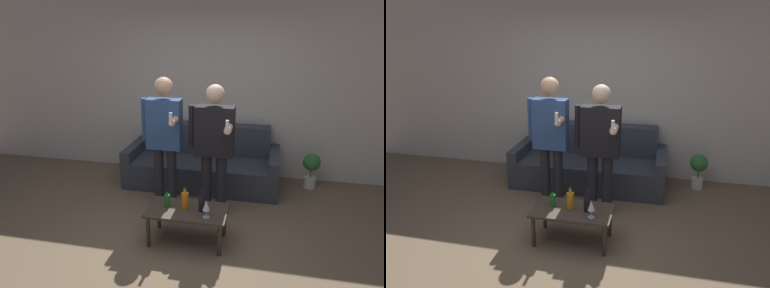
# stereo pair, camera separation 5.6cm
# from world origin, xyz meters

# --- Properties ---
(ground_plane) EXTENTS (16.00, 16.00, 0.00)m
(ground_plane) POSITION_xyz_m (0.00, 0.00, 0.00)
(ground_plane) COLOR #756047
(wall_back) EXTENTS (8.00, 0.06, 2.70)m
(wall_back) POSITION_xyz_m (0.00, 2.31, 1.35)
(wall_back) COLOR silver
(wall_back) RESTS_ON ground_plane
(couch) EXTENTS (2.19, 0.90, 0.84)m
(couch) POSITION_xyz_m (-0.01, 1.83, 0.30)
(couch) COLOR #383D47
(couch) RESTS_ON ground_plane
(coffee_table) EXTENTS (0.86, 0.49, 0.39)m
(coffee_table) POSITION_xyz_m (0.12, 0.24, 0.34)
(coffee_table) COLOR #3D3328
(coffee_table) RESTS_ON ground_plane
(bottle_orange) EXTENTS (0.06, 0.06, 0.25)m
(bottle_orange) POSITION_xyz_m (0.28, 0.24, 0.48)
(bottle_orange) COLOR black
(bottle_orange) RESTS_ON coffee_table
(bottle_green) EXTENTS (0.06, 0.06, 0.19)m
(bottle_green) POSITION_xyz_m (-0.11, 0.27, 0.46)
(bottle_green) COLOR #23752D
(bottle_green) RESTS_ON coffee_table
(bottle_dark) EXTENTS (0.08, 0.08, 0.25)m
(bottle_dark) POSITION_xyz_m (0.09, 0.26, 0.48)
(bottle_dark) COLOR orange
(bottle_dark) RESTS_ON coffee_table
(wine_glass_near) EXTENTS (0.08, 0.08, 0.19)m
(wine_glass_near) POSITION_xyz_m (0.35, 0.12, 0.51)
(wine_glass_near) COLOR silver
(wine_glass_near) RESTS_ON coffee_table
(person_standing_left) EXTENTS (0.50, 0.43, 1.70)m
(person_standing_left) POSITION_xyz_m (-0.32, 0.93, 1.00)
(person_standing_left) COLOR #232328
(person_standing_left) RESTS_ON ground_plane
(person_standing_right) EXTENTS (0.54, 0.43, 1.64)m
(person_standing_right) POSITION_xyz_m (0.30, 0.89, 0.95)
(person_standing_right) COLOR #232328
(person_standing_right) RESTS_ON ground_plane
(potted_plant) EXTENTS (0.25, 0.25, 0.52)m
(potted_plant) POSITION_xyz_m (1.55, 1.98, 0.32)
(potted_plant) COLOR silver
(potted_plant) RESTS_ON ground_plane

